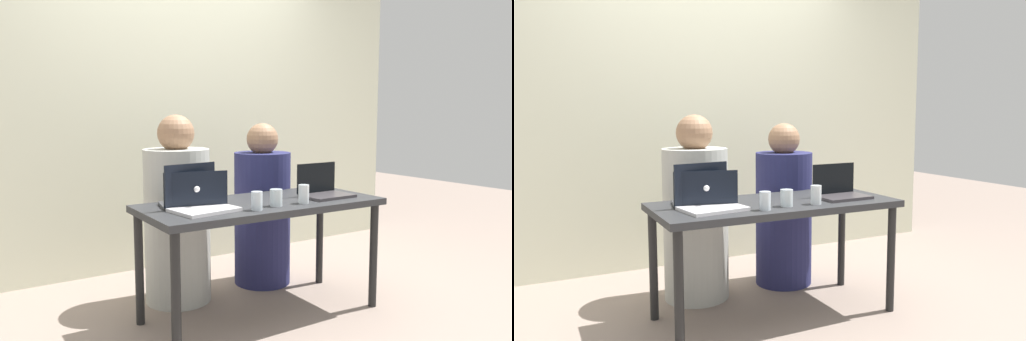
{
  "view_description": "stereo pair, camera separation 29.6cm",
  "coord_description": "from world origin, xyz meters",
  "views": [
    {
      "loc": [
        -1.6,
        -2.46,
        1.23
      ],
      "look_at": [
        0.0,
        0.06,
        0.88
      ],
      "focal_mm": 35.0,
      "sensor_mm": 36.0,
      "label": 1
    },
    {
      "loc": [
        -1.34,
        -2.6,
        1.23
      ],
      "look_at": [
        0.0,
        0.06,
        0.88
      ],
      "focal_mm": 35.0,
      "sensor_mm": 36.0,
      "label": 2
    }
  ],
  "objects": [
    {
      "name": "back_wall",
      "position": [
        0.0,
        1.31,
        1.26
      ],
      "size": [
        4.5,
        0.1,
        2.52
      ],
      "primitive_type": "cube",
      "color": "beige",
      "rests_on": "ground"
    },
    {
      "name": "person_on_left",
      "position": [
        -0.33,
        0.5,
        0.54
      ],
      "size": [
        0.5,
        0.5,
        1.22
      ],
      "rotation": [
        0.0,
        0.0,
        2.94
      ],
      "color": "#B3B4AD",
      "rests_on": "ground"
    },
    {
      "name": "water_glass_center",
      "position": [
        -0.01,
        -0.16,
        0.74
      ],
      "size": [
        0.07,
        0.07,
        0.1
      ],
      "color": "silver",
      "rests_on": "desk"
    },
    {
      "name": "water_glass_right",
      "position": [
        0.18,
        -0.18,
        0.75
      ],
      "size": [
        0.06,
        0.06,
        0.11
      ],
      "color": "white",
      "rests_on": "desk"
    },
    {
      "name": "laptop_front_right",
      "position": [
        0.42,
        -0.06,
        0.75
      ],
      "size": [
        0.32,
        0.25,
        0.21
      ],
      "rotation": [
        0.0,
        0.0,
        0.03
      ],
      "color": "#3C383C",
      "rests_on": "desk"
    },
    {
      "name": "laptop_front_left",
      "position": [
        -0.43,
        -0.03,
        0.76
      ],
      "size": [
        0.36,
        0.31,
        0.25
      ],
      "rotation": [
        0.0,
        0.0,
        0.16
      ],
      "color": "silver",
      "rests_on": "desk"
    },
    {
      "name": "laptop_back_left",
      "position": [
        -0.41,
        0.06,
        0.75
      ],
      "size": [
        0.39,
        0.29,
        0.21
      ],
      "rotation": [
        0.0,
        0.0,
        2.93
      ],
      "color": "#393A3D",
      "rests_on": "desk"
    },
    {
      "name": "water_glass_left",
      "position": [
        -0.16,
        -0.21,
        0.75
      ],
      "size": [
        0.06,
        0.06,
        0.1
      ],
      "color": "silver",
      "rests_on": "desk"
    },
    {
      "name": "ground_plane",
      "position": [
        0.0,
        0.0,
        0.0
      ],
      "size": [
        12.0,
        12.0,
        0.0
      ],
      "primitive_type": "plane",
      "color": "gray"
    },
    {
      "name": "person_on_right",
      "position": [
        0.33,
        0.5,
        0.51
      ],
      "size": [
        0.4,
        0.4,
        1.15
      ],
      "rotation": [
        0.0,
        0.0,
        3.14
      ],
      "color": "navy",
      "rests_on": "ground"
    },
    {
      "name": "desk",
      "position": [
        0.0,
        0.0,
        0.63
      ],
      "size": [
        1.44,
        0.63,
        0.7
      ],
      "color": "#2A2B2E",
      "rests_on": "ground"
    }
  ]
}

